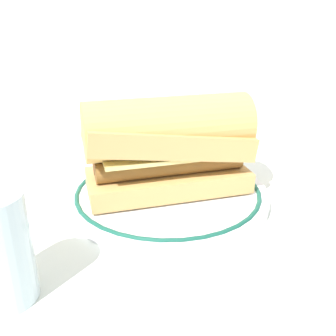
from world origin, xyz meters
name	(u,v)px	position (x,y,z in m)	size (l,w,h in m)	color
ground_plane	(182,193)	(0.00, 0.00, 0.00)	(1.50, 1.50, 0.00)	white
plate	(168,193)	(-0.02, -0.01, 0.01)	(0.27, 0.27, 0.01)	white
sausage_sandwich	(168,144)	(-0.02, -0.01, 0.08)	(0.22, 0.12, 0.12)	tan
butter_knife	(195,144)	(0.05, 0.19, 0.00)	(0.14, 0.03, 0.01)	silver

